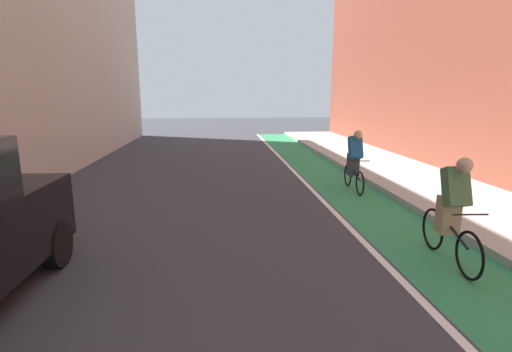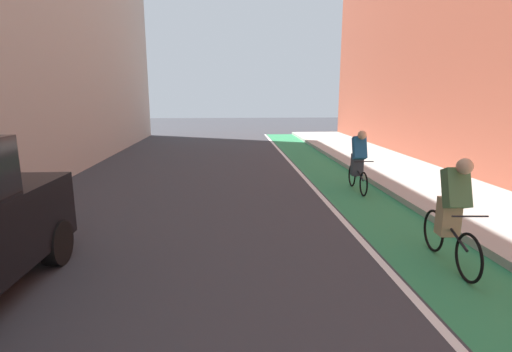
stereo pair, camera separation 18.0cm
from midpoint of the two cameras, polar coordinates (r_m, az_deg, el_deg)
The scene contains 6 objects.
ground_plane at distance 6.35m, azimuth -5.45°, elevation -10.91°, with size 71.84×71.84×0.00m, color #38383D.
bike_lane_paint at distance 8.84m, azimuth 17.73°, elevation -4.80°, with size 1.60×32.65×0.00m, color #2D8451.
lane_divider_stripe at distance 8.55m, azimuth 12.09°, elevation -5.05°, with size 0.12×32.65×0.00m, color white.
sidewalk_right at distance 9.87m, azimuth 30.05°, elevation -3.72°, with size 2.92×32.65×0.14m, color #A8A59E.
cyclist_trailing at distance 6.29m, azimuth 27.68°, elevation -4.67°, with size 0.48×1.72×1.62m.
cyclist_far at distance 10.28m, azimuth 15.32°, elevation 2.45°, with size 0.48×1.65×1.58m.
Camera 2 is at (0.28, 6.47, 2.46)m, focal length 27.18 mm.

